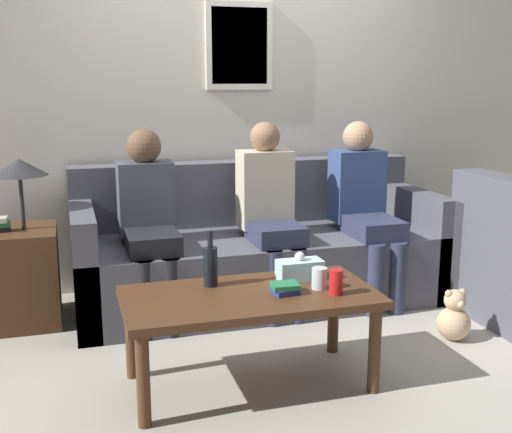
{
  "coord_description": "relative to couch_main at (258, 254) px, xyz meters",
  "views": [
    {
      "loc": [
        -1.22,
        -3.45,
        1.48
      ],
      "look_at": [
        -0.2,
        -0.07,
        0.72
      ],
      "focal_mm": 45.0,
      "sensor_mm": 36.0,
      "label": 1
    }
  ],
  "objects": [
    {
      "name": "coffee_table",
      "position": [
        -0.41,
        -1.2,
        0.1
      ],
      "size": [
        1.21,
        0.61,
        0.47
      ],
      "color": "#4C2D19",
      "rests_on": "ground_plane"
    },
    {
      "name": "drinking_glass",
      "position": [
        -0.06,
        -1.23,
        0.21
      ],
      "size": [
        0.08,
        0.08,
        0.11
      ],
      "color": "silver",
      "rests_on": "coffee_table"
    },
    {
      "name": "person_right",
      "position": [
        0.69,
        -0.19,
        0.34
      ],
      "size": [
        0.34,
        0.64,
        1.2
      ],
      "color": "#2D334C",
      "rests_on": "ground_plane"
    },
    {
      "name": "ground_plane",
      "position": [
        0.0,
        -0.56,
        -0.32
      ],
      "size": [
        16.0,
        16.0,
        0.0
      ],
      "primitive_type": "plane",
      "color": "#ADA899"
    },
    {
      "name": "person_left",
      "position": [
        -0.75,
        -0.15,
        0.34
      ],
      "size": [
        0.34,
        0.62,
        1.18
      ],
      "color": "black",
      "rests_on": "ground_plane"
    },
    {
      "name": "teddy_bear",
      "position": [
        0.87,
        -1.01,
        -0.18
      ],
      "size": [
        0.19,
        0.19,
        0.3
      ],
      "color": "tan",
      "rests_on": "ground_plane"
    },
    {
      "name": "wall_back",
      "position": [
        0.0,
        0.5,
        0.99
      ],
      "size": [
        9.0,
        0.08,
        2.6
      ],
      "color": "silver",
      "rests_on": "ground_plane"
    },
    {
      "name": "soda_can",
      "position": [
        -0.02,
        -1.33,
        0.22
      ],
      "size": [
        0.07,
        0.07,
        0.12
      ],
      "color": "red",
      "rests_on": "coffee_table"
    },
    {
      "name": "couch_main",
      "position": [
        0.0,
        0.0,
        0.0
      ],
      "size": [
        2.42,
        0.94,
        0.91
      ],
      "color": "#4C4C56",
      "rests_on": "ground_plane"
    },
    {
      "name": "wine_bottle",
      "position": [
        -0.56,
        -1.04,
        0.26
      ],
      "size": [
        0.07,
        0.07,
        0.28
      ],
      "color": "black",
      "rests_on": "coffee_table"
    },
    {
      "name": "side_table_with_lamp",
      "position": [
        -1.54,
        -0.01,
        0.03
      ],
      "size": [
        0.49,
        0.49,
        1.02
      ],
      "color": "#4C2D19",
      "rests_on": "ground_plane"
    },
    {
      "name": "tissue_box",
      "position": [
        -0.1,
        -1.06,
        0.21
      ],
      "size": [
        0.23,
        0.12,
        0.14
      ],
      "color": "silver",
      "rests_on": "coffee_table"
    },
    {
      "name": "person_middle",
      "position": [
        0.03,
        -0.18,
        0.35
      ],
      "size": [
        0.34,
        0.59,
        1.21
      ],
      "color": "#2D334C",
      "rests_on": "ground_plane"
    },
    {
      "name": "book_stack",
      "position": [
        -0.25,
        -1.25,
        0.18
      ],
      "size": [
        0.13,
        0.12,
        0.05
      ],
      "color": "navy",
      "rests_on": "coffee_table"
    }
  ]
}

